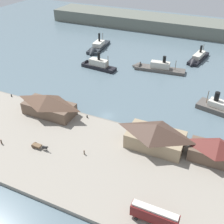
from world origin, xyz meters
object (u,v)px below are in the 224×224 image
(ferry_shed_east_terminal, at_px, (156,135))
(mooring_post_east, at_px, (24,100))
(ferry_departing_north, at_px, (97,48))
(ferry_shed_customs_shed, at_px, (217,150))
(ferry_mid_harbor, at_px, (197,59))
(street_tram, at_px, (154,215))
(ferry_shed_west_terminal, at_px, (49,104))
(ferry_approaching_west, at_px, (154,67))
(ferry_moored_west, at_px, (96,65))
(ferry_approaching_east, at_px, (222,109))
(mooring_post_center_west, at_px, (11,96))
(pedestrian_near_east_shed, at_px, (1,142))
(pedestrian_near_cart, at_px, (84,152))
(mooring_post_center_east, at_px, (87,117))
(horse_cart, at_px, (40,146))

(ferry_shed_east_terminal, relative_size, mooring_post_east, 18.78)
(mooring_post_east, distance_m, ferry_departing_north, 61.81)
(ferry_shed_east_terminal, xyz_separation_m, ferry_departing_north, (-53.59, 66.21, -3.88))
(ferry_shed_customs_shed, xyz_separation_m, ferry_departing_north, (-70.68, 65.11, -3.54))
(ferry_mid_harbor, bearing_deg, street_tram, -85.66)
(mooring_post_east, bearing_deg, ferry_mid_harbor, 52.75)
(ferry_shed_west_terminal, height_order, ferry_approaching_west, ferry_shed_west_terminal)
(ferry_moored_west, xyz_separation_m, ferry_departing_north, (-10.36, 21.13, -0.39))
(ferry_approaching_east, relative_size, ferry_departing_north, 0.69)
(mooring_post_center_west, relative_size, ferry_mid_harbor, 0.04)
(ferry_shed_east_terminal, height_order, ferry_approaching_west, ferry_shed_east_terminal)
(ferry_shed_customs_shed, xyz_separation_m, pedestrian_near_east_shed, (-59.40, -19.52, -2.82))
(pedestrian_near_east_shed, height_order, ferry_mid_harbor, ferry_mid_harbor)
(ferry_shed_customs_shed, bearing_deg, ferry_shed_west_terminal, 179.85)
(mooring_post_east, height_order, ferry_mid_harbor, ferry_mid_harbor)
(pedestrian_near_cart, bearing_deg, mooring_post_center_east, 116.42)
(mooring_post_center_east, height_order, ferry_moored_west, ferry_moored_west)
(mooring_post_center_west, distance_m, ferry_approaching_east, 79.75)
(mooring_post_center_west, relative_size, ferry_approaching_east, 0.05)
(ferry_shed_east_terminal, bearing_deg, horse_cart, -153.24)
(mooring_post_east, relative_size, ferry_approaching_east, 0.05)
(ferry_shed_customs_shed, distance_m, pedestrian_near_cart, 36.95)
(mooring_post_center_east, xyz_separation_m, ferry_approaching_east, (42.01, 24.86, -0.23))
(ferry_departing_north, bearing_deg, ferry_shed_customs_shed, -42.65)
(street_tram, bearing_deg, ferry_mid_harbor, 94.34)
(ferry_shed_east_terminal, height_order, ferry_approaching_east, ferry_shed_east_terminal)
(ferry_approaching_west, bearing_deg, pedestrian_near_cart, -90.15)
(ferry_shed_west_terminal, distance_m, mooring_post_center_west, 21.37)
(mooring_post_center_east, xyz_separation_m, ferry_moored_west, (-17.68, 40.56, 0.01))
(street_tram, distance_m, mooring_post_east, 66.74)
(mooring_post_center_west, height_order, ferry_approaching_west, ferry_approaching_west)
(horse_cart, relative_size, ferry_mid_harbor, 0.27)
(pedestrian_near_east_shed, relative_size, mooring_post_east, 1.94)
(ferry_mid_harbor, bearing_deg, mooring_post_center_west, -130.91)
(ferry_shed_east_terminal, distance_m, ferry_approaching_west, 57.10)
(horse_cart, relative_size, mooring_post_center_west, 6.36)
(pedestrian_near_cart, bearing_deg, ferry_shed_west_terminal, 148.10)
(ferry_moored_west, bearing_deg, ferry_shed_east_terminal, -46.20)
(ferry_shed_west_terminal, distance_m, ferry_departing_north, 66.75)
(pedestrian_near_cart, height_order, ferry_approaching_east, ferry_approaching_east)
(ferry_shed_customs_shed, relative_size, ferry_moored_west, 0.77)
(mooring_post_center_east, distance_m, ferry_moored_west, 44.25)
(pedestrian_near_cart, relative_size, mooring_post_center_east, 1.75)
(ferry_approaching_east, height_order, ferry_departing_north, ferry_departing_north)
(ferry_shed_customs_shed, height_order, ferry_mid_harbor, ferry_shed_customs_shed)
(ferry_shed_west_terminal, relative_size, ferry_moored_west, 0.95)
(ferry_shed_west_terminal, height_order, ferry_mid_harbor, ferry_shed_west_terminal)
(mooring_post_center_west, bearing_deg, pedestrian_near_cart, -22.00)
(street_tram, relative_size, horse_cart, 1.84)
(street_tram, xyz_separation_m, ferry_mid_harbor, (-7.46, 98.28, -2.45))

